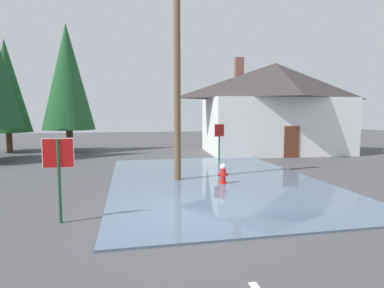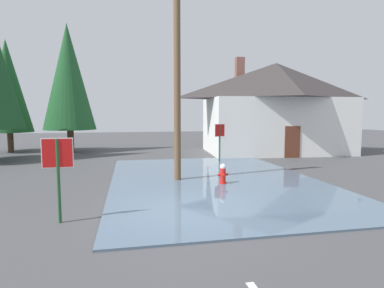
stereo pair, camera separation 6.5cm
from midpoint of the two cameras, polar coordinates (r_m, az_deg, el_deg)
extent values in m
cube|color=#424244|center=(9.09, -1.11, -12.56)|extent=(80.00, 80.00, 0.10)
cube|color=#4C6075|center=(13.18, 3.86, -6.51)|extent=(8.37, 12.27, 0.05)
cube|color=silver|center=(8.03, 2.74, -14.65)|extent=(4.20, 0.32, 0.01)
cylinder|color=#1E4C28|center=(8.62, -23.18, -6.27)|extent=(0.08, 0.08, 2.15)
cube|color=white|center=(8.51, -23.36, -1.53)|extent=(0.76, 0.04, 0.76)
cube|color=red|center=(8.51, -23.36, -1.53)|extent=(0.71, 0.05, 0.71)
cylinder|color=red|center=(12.44, 5.49, -7.14)|extent=(0.30, 0.30, 0.10)
cylinder|color=red|center=(12.38, 5.50, -5.68)|extent=(0.22, 0.22, 0.55)
sphere|color=white|center=(12.32, 5.51, -4.13)|extent=(0.24, 0.24, 0.24)
cylinder|color=red|center=(12.33, 4.79, -5.59)|extent=(0.10, 0.09, 0.09)
cylinder|color=red|center=(12.42, 6.21, -5.52)|extent=(0.10, 0.09, 0.09)
cylinder|color=red|center=(12.22, 5.72, -5.69)|extent=(0.11, 0.10, 0.11)
cylinder|color=brown|center=(12.90, -2.87, 11.41)|extent=(0.28, 0.28, 8.19)
cylinder|color=#1E4C28|center=(17.94, 4.86, 0.11)|extent=(0.08, 0.08, 2.17)
cube|color=white|center=(17.89, 4.88, 2.50)|extent=(0.66, 0.30, 0.72)
cube|color=red|center=(17.89, 4.88, 2.50)|extent=(0.63, 0.30, 0.67)
cube|color=silver|center=(23.28, 14.62, 3.24)|extent=(9.84, 6.33, 3.84)
pyramid|color=#332D2D|center=(23.38, 14.81, 11.02)|extent=(10.62, 6.84, 2.50)
cube|color=brown|center=(23.65, 8.43, 12.60)|extent=(0.64, 0.64, 2.25)
cube|color=#592D1E|center=(20.71, 17.58, 0.35)|extent=(1.00, 0.13, 2.00)
cylinder|color=#4C3823|center=(26.32, -30.33, 0.30)|extent=(0.40, 0.40, 1.45)
cone|color=#1E5128|center=(26.32, -30.76, 9.07)|extent=(3.22, 3.22, 6.60)
cylinder|color=#4C3823|center=(24.31, -21.40, 0.53)|extent=(0.46, 0.46, 1.64)
cone|color=#1E5128|center=(24.37, -21.79, 11.27)|extent=(3.65, 3.65, 7.48)
camera|label=1|loc=(0.03, -90.15, -0.01)|focal=29.33mm
camera|label=2|loc=(0.03, 89.85, 0.01)|focal=29.33mm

